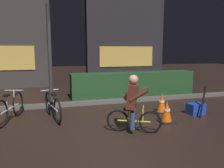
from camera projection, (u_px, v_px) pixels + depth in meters
ground_plane at (111, 126)px, 5.23m from camera, size 40.00×40.00×0.00m
sidewalk_curb at (92, 103)px, 7.31m from camera, size 12.00×0.24×0.12m
hedge_row at (134, 84)px, 8.60m from camera, size 4.80×0.70×0.92m
storefront_right at (125, 41)px, 12.52m from camera, size 4.42×0.54×4.59m
street_post at (50, 62)px, 5.79m from camera, size 0.10×0.10×2.90m
parked_bike_left_mid at (10, 108)px, 5.56m from camera, size 0.53×1.57×0.74m
parked_bike_center_left at (53, 106)px, 5.75m from camera, size 0.47×1.54×0.72m
traffic_cone_near at (167, 112)px, 5.49m from camera, size 0.36×0.36×0.54m
traffic_cone_far at (162, 103)px, 6.34m from camera, size 0.36×0.36×0.55m
blue_crate at (196, 109)px, 6.19m from camera, size 0.47×0.36×0.30m
cyclist at (133, 103)px, 4.79m from camera, size 1.09×0.66×1.25m
closed_umbrella at (203, 102)px, 5.93m from camera, size 0.34×0.27×0.80m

